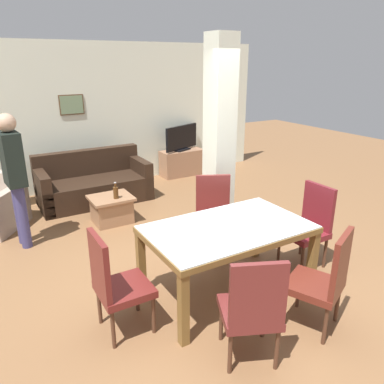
# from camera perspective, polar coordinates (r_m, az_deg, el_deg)

# --- Properties ---
(ground_plane) EXTENTS (18.00, 18.00, 0.00)m
(ground_plane) POSITION_cam_1_polar(r_m,az_deg,el_deg) (4.21, 5.17, -14.83)
(ground_plane) COLOR brown
(back_wall) EXTENTS (7.20, 0.09, 2.70)m
(back_wall) POSITION_cam_1_polar(r_m,az_deg,el_deg) (7.48, -14.50, 11.07)
(back_wall) COLOR silver
(back_wall) RESTS_ON ground_plane
(divider_pillar) EXTENTS (0.32, 0.34, 2.70)m
(divider_pillar) POSITION_cam_1_polar(r_m,az_deg,el_deg) (5.10, 4.19, 7.92)
(divider_pillar) COLOR silver
(divider_pillar) RESTS_ON ground_plane
(dining_table) EXTENTS (1.66, 1.01, 0.77)m
(dining_table) POSITION_cam_1_polar(r_m,az_deg,el_deg) (3.90, 5.44, -7.25)
(dining_table) COLOR brown
(dining_table) RESTS_ON ground_plane
(dining_chair_head_right) EXTENTS (0.46, 0.46, 0.99)m
(dining_chair_head_right) POSITION_cam_1_polar(r_m,az_deg,el_deg) (4.69, 17.47, -4.59)
(dining_chair_head_right) COLOR maroon
(dining_chair_head_right) RESTS_ON ground_plane
(dining_chair_near_left) EXTENTS (0.61, 0.61, 0.99)m
(dining_chair_near_left) POSITION_cam_1_polar(r_m,az_deg,el_deg) (3.12, 9.20, -16.94)
(dining_chair_near_left) COLOR maroon
(dining_chair_near_left) RESTS_ON ground_plane
(dining_chair_head_left) EXTENTS (0.46, 0.46, 0.99)m
(dining_chair_head_left) POSITION_cam_1_polar(r_m,az_deg,el_deg) (3.45, -11.70, -13.18)
(dining_chair_head_left) COLOR maroon
(dining_chair_head_left) RESTS_ON ground_plane
(dining_chair_near_right) EXTENTS (0.61, 0.61, 0.99)m
(dining_chair_near_right) POSITION_cam_1_polar(r_m,az_deg,el_deg) (3.62, 19.50, -12.30)
(dining_chair_near_right) COLOR maroon
(dining_chair_near_right) RESTS_ON ground_plane
(dining_chair_far_right) EXTENTS (0.61, 0.61, 0.99)m
(dining_chair_far_right) POSITION_cam_1_polar(r_m,az_deg,el_deg) (4.79, 3.36, -3.14)
(dining_chair_far_right) COLOR maroon
(dining_chair_far_right) RESTS_ON ground_plane
(sofa) EXTENTS (1.87, 0.88, 0.87)m
(sofa) POSITION_cam_1_polar(r_m,az_deg,el_deg) (6.79, -14.73, 1.06)
(sofa) COLOR black
(sofa) RESTS_ON ground_plane
(coffee_table) EXTENTS (0.62, 0.54, 0.41)m
(coffee_table) POSITION_cam_1_polar(r_m,az_deg,el_deg) (5.86, -12.14, -2.55)
(coffee_table) COLOR #956949
(coffee_table) RESTS_ON ground_plane
(bottle) EXTENTS (0.08, 0.08, 0.25)m
(bottle) POSITION_cam_1_polar(r_m,az_deg,el_deg) (5.68, -11.54, -0.03)
(bottle) COLOR #4C2D14
(bottle) RESTS_ON coffee_table
(tv_stand) EXTENTS (0.92, 0.40, 0.55)m
(tv_stand) POSITION_cam_1_polar(r_m,az_deg,el_deg) (8.09, -1.56, 4.49)
(tv_stand) COLOR #996C4F
(tv_stand) RESTS_ON ground_plane
(tv_screen) EXTENTS (0.90, 0.39, 0.53)m
(tv_screen) POSITION_cam_1_polar(r_m,az_deg,el_deg) (7.97, -1.59, 8.17)
(tv_screen) COLOR black
(tv_screen) RESTS_ON tv_stand
(standing_person) EXTENTS (0.26, 0.40, 1.76)m
(standing_person) POSITION_cam_1_polar(r_m,az_deg,el_deg) (5.26, -25.46, 2.77)
(standing_person) COLOR #3B3967
(standing_person) RESTS_ON ground_plane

